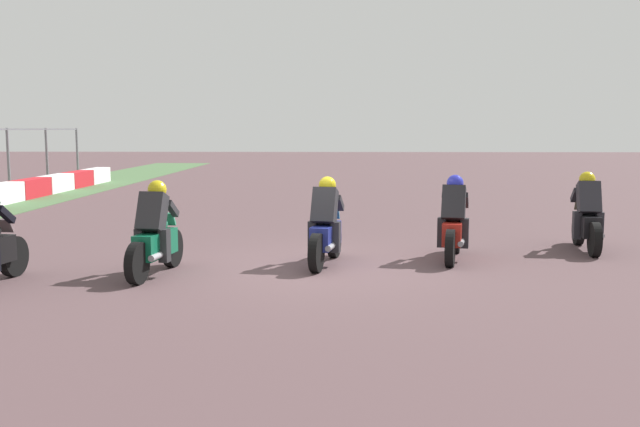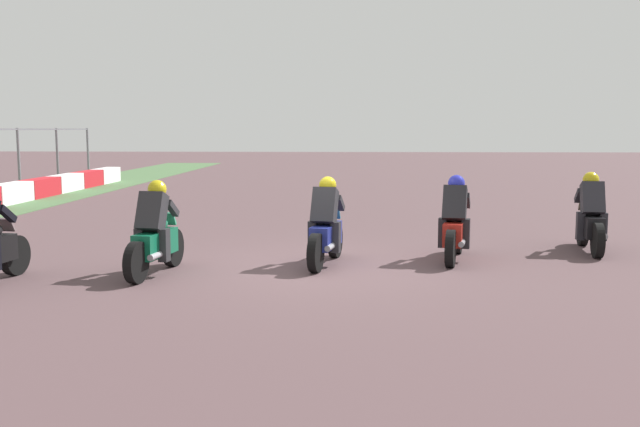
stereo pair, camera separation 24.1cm
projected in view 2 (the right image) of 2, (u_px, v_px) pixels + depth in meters
ground_plane at (320, 267)px, 12.05m from camera, size 120.00×120.00×0.00m
rider_lane_a at (591, 219)px, 13.47m from camera, size 2.04×0.58×1.51m
rider_lane_b at (455, 225)px, 12.59m from camera, size 2.02×0.64×1.51m
rider_lane_c at (326, 229)px, 12.17m from camera, size 2.03×0.63×1.51m
rider_lane_d at (155, 236)px, 11.35m from camera, size 2.04×0.59×1.51m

